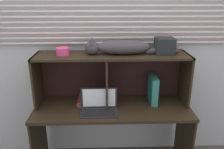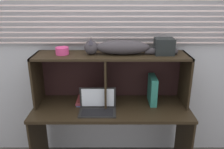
{
  "view_description": "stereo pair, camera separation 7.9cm",
  "coord_description": "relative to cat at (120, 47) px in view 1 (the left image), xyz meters",
  "views": [
    {
      "loc": [
        -0.07,
        -1.84,
        1.81
      ],
      "look_at": [
        0.0,
        0.32,
        1.03
      ],
      "focal_mm": 36.98,
      "sensor_mm": 36.0,
      "label": 1
    },
    {
      "loc": [
        0.01,
        -1.84,
        1.81
      ],
      "look_at": [
        0.0,
        0.32,
        1.03
      ],
      "focal_mm": 36.98,
      "sensor_mm": 36.0,
      "label": 2
    }
  ],
  "objects": [
    {
      "name": "small_basket",
      "position": [
        -0.55,
        0.0,
        -0.03
      ],
      "size": [
        0.13,
        0.13,
        0.07
      ],
      "primitive_type": "cylinder",
      "color": "#D33C7B",
      "rests_on": "hutch_shelf_unit"
    },
    {
      "name": "book_stack",
      "position": [
        -0.35,
        0.0,
        -0.56
      ],
      "size": [
        0.18,
        0.23,
        0.05
      ],
      "color": "#3B4E7C",
      "rests_on": "desk"
    },
    {
      "name": "back_panel_with_blinds",
      "position": [
        -0.08,
        0.23,
        -0.05
      ],
      "size": [
        4.4,
        0.08,
        2.5
      ],
      "color": "#B3B9C0",
      "rests_on": "ground"
    },
    {
      "name": "laptop",
      "position": [
        -0.21,
        -0.19,
        -0.53
      ],
      "size": [
        0.35,
        0.2,
        0.22
      ],
      "color": "black",
      "rests_on": "desk"
    },
    {
      "name": "hutch_shelf_unit",
      "position": [
        -0.09,
        0.04,
        -0.23
      ],
      "size": [
        1.5,
        0.36,
        0.52
      ],
      "color": "black",
      "rests_on": "desk"
    },
    {
      "name": "binder_upright",
      "position": [
        0.34,
        0.0,
        -0.44
      ],
      "size": [
        0.06,
        0.24,
        0.28
      ],
      "primitive_type": "cube",
      "color": "#287465",
      "rests_on": "desk"
    },
    {
      "name": "desk",
      "position": [
        -0.08,
        -0.1,
        -0.72
      ],
      "size": [
        1.55,
        0.57,
        0.72
      ],
      "color": "black",
      "rests_on": "ground"
    },
    {
      "name": "cat",
      "position": [
        0.0,
        0.0,
        0.0
      ],
      "size": [
        0.89,
        0.17,
        0.16
      ],
      "color": "#373438",
      "rests_on": "hutch_shelf_unit"
    },
    {
      "name": "storage_box",
      "position": [
        0.43,
        0.0,
        0.01
      ],
      "size": [
        0.18,
        0.16,
        0.16
      ],
      "primitive_type": "cube",
      "color": "black",
      "rests_on": "hutch_shelf_unit"
    }
  ]
}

